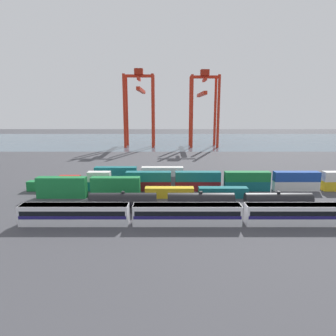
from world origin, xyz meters
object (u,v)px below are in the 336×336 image
shipping_container_9 (150,186)px  gantry_crane_west (141,99)px  passenger_train (188,213)px  freight_tank_row (202,202)px  shipping_container_24 (210,180)px  gantry_crane_central (205,101)px  shipping_container_7 (101,186)px  shipping_container_2 (117,192)px

shipping_container_9 → gantry_crane_west: (-11.30, 98.43, 25.99)m
shipping_container_9 → passenger_train: bearing=-69.3°
freight_tank_row → shipping_container_24: (4.96, 22.83, -0.82)m
freight_tank_row → gantry_crane_central: bearing=83.2°
passenger_train → gantry_crane_central: (17.18, 121.76, 24.35)m
shipping_container_9 → gantry_crane_central: bearing=75.1°
passenger_train → freight_tank_row: bearing=64.2°
shipping_container_7 → gantry_crane_central: gantry_crane_central is taller
freight_tank_row → gantry_crane_west: 119.94m
shipping_container_7 → shipping_container_24: (30.54, 6.39, 0.00)m
freight_tank_row → shipping_container_2: freight_tank_row is taller
gantry_crane_west → freight_tank_row: bearing=-78.4°
freight_tank_row → shipping_container_9: bearing=126.8°
shipping_container_7 → gantry_crane_west: gantry_crane_west is taller
shipping_container_7 → shipping_container_24: bearing=11.8°
gantry_crane_west → passenger_train: bearing=-80.6°
shipping_container_2 → freight_tank_row: bearing=-26.6°
shipping_container_24 → gantry_crane_central: size_ratio=0.14×
passenger_train → gantry_crane_west: size_ratio=1.44×
shipping_container_7 → gantry_crane_central: (39.35, 98.25, 25.19)m
freight_tank_row → shipping_container_9: freight_tank_row is taller
passenger_train → shipping_container_7: passenger_train is taller
passenger_train → gantry_crane_west: gantry_crane_west is taller
shipping_container_9 → gantry_crane_west: gantry_crane_west is taller
shipping_container_9 → shipping_container_7: bearing=180.0°
shipping_container_2 → shipping_container_7: size_ratio=2.00×
shipping_container_2 → shipping_container_7: same height
gantry_crane_west → gantry_crane_central: (37.36, -0.19, -0.80)m
shipping_container_7 → gantry_crane_west: (1.99, 98.43, 25.99)m
passenger_train → gantry_crane_central: size_ratio=1.46×
shipping_container_24 → gantry_crane_central: (8.81, 91.86, 25.19)m
passenger_train → shipping_container_2: 23.88m
shipping_container_2 → gantry_crane_west: size_ratio=0.27×
shipping_container_9 → gantry_crane_central: size_ratio=0.28×
shipping_container_7 → shipping_container_9: 13.30m
shipping_container_24 → passenger_train: bearing=-105.6°
shipping_container_2 → shipping_container_24: bearing=27.1°
shipping_container_24 → gantry_crane_west: bearing=107.2°
shipping_container_2 → shipping_container_7: 8.45m
shipping_container_7 → shipping_container_9: bearing=0.0°
shipping_container_7 → shipping_container_24: size_ratio=1.00×
shipping_container_2 → gantry_crane_central: bearing=72.1°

